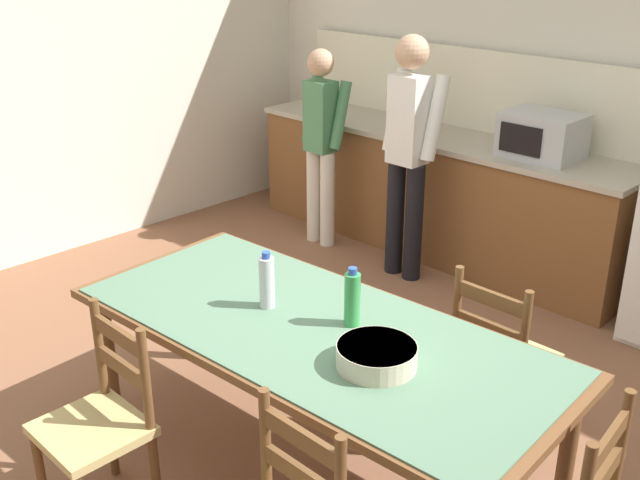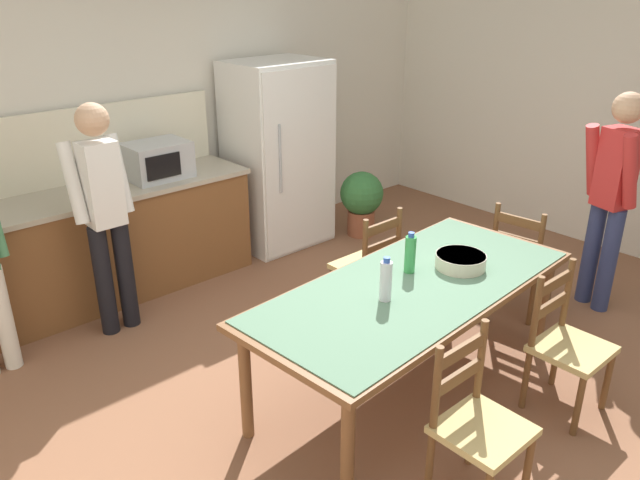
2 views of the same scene
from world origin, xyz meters
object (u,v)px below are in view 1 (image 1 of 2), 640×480
object	(u,v)px
serving_bowl	(377,354)
chair_side_near_left	(100,424)
bottle_near_centre	(267,282)
dining_table	(314,340)
person_at_counter	(409,146)
bottle_off_centre	(352,299)
chair_side_far_right	(500,358)
microwave	(542,136)
person_at_sink	(321,138)

from	to	relation	value
serving_bowl	chair_side_near_left	bearing A→B (deg)	-138.16
bottle_near_centre	serving_bowl	size ratio (longest dim) A/B	0.84
dining_table	person_at_counter	world-z (taller)	person_at_counter
serving_bowl	bottle_near_centre	bearing A→B (deg)	177.40
bottle_off_centre	chair_side_far_right	distance (m)	0.89
dining_table	chair_side_far_right	size ratio (longest dim) A/B	2.54
microwave	chair_side_far_right	bearing A→B (deg)	-64.53
chair_side_near_left	person_at_counter	world-z (taller)	person_at_counter
microwave	person_at_sink	size ratio (longest dim) A/B	0.33
bottle_near_centre	microwave	bearing A→B (deg)	91.46
bottle_off_centre	serving_bowl	size ratio (longest dim) A/B	0.84
bottle_off_centre	serving_bowl	xyz separation A→B (m)	(0.29, -0.18, -0.07)
chair_side_near_left	person_at_counter	xyz separation A→B (m)	(-0.60, 2.78, 0.52)
person_at_sink	bottle_near_centre	bearing A→B (deg)	-140.86
chair_side_near_left	chair_side_far_right	distance (m)	1.86
chair_side_far_right	microwave	bearing A→B (deg)	-64.50
chair_side_near_left	person_at_sink	distance (m)	3.19
bottle_near_centre	serving_bowl	bearing A→B (deg)	-2.60
bottle_off_centre	chair_side_near_left	size ratio (longest dim) A/B	0.30
microwave	dining_table	bearing A→B (deg)	-82.11
bottle_off_centre	person_at_counter	distance (m)	2.18
microwave	dining_table	size ratio (longest dim) A/B	0.22
chair_side_far_right	person_at_counter	bearing A→B (deg)	-37.49
chair_side_near_left	microwave	bearing A→B (deg)	88.40
bottle_off_centre	person_at_counter	size ratio (longest dim) A/B	0.16
microwave	person_at_sink	world-z (taller)	person_at_sink
chair_side_near_left	person_at_counter	bearing A→B (deg)	102.49
chair_side_near_left	chair_side_far_right	world-z (taller)	same
bottle_off_centre	person_at_counter	xyz separation A→B (m)	(-1.16, 1.84, 0.08)
serving_bowl	person_at_counter	size ratio (longest dim) A/B	0.19
chair_side_far_right	person_at_counter	world-z (taller)	person_at_counter
bottle_off_centre	microwave	bearing A→B (deg)	100.78
dining_table	bottle_near_centre	size ratio (longest dim) A/B	8.55
chair_side_far_right	person_at_sink	size ratio (longest dim) A/B	0.59
microwave	serving_bowl	bearing A→B (deg)	-73.69
chair_side_far_right	person_at_sink	bearing A→B (deg)	-26.40
bottle_off_centre	bottle_near_centre	bearing A→B (deg)	-159.17
bottle_off_centre	dining_table	bearing A→B (deg)	-129.05
chair_side_far_right	serving_bowl	bearing A→B (deg)	86.29
dining_table	serving_bowl	xyz separation A→B (m)	(0.40, -0.05, 0.12)
dining_table	chair_side_near_left	distance (m)	0.96
person_at_sink	person_at_counter	bearing A→B (deg)	-91.27
bottle_off_centre	person_at_sink	xyz separation A→B (m)	(-2.02, 1.86, -0.02)
dining_table	person_at_counter	distance (m)	2.25
bottle_near_centre	chair_side_far_right	distance (m)	1.19
serving_bowl	chair_side_far_right	size ratio (longest dim) A/B	0.35
microwave	serving_bowl	world-z (taller)	microwave
bottle_off_centre	chair_side_near_left	world-z (taller)	bottle_off_centre
chair_side_near_left	serving_bowl	bearing A→B (deg)	42.14
microwave	person_at_sink	bearing A→B (deg)	-162.34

